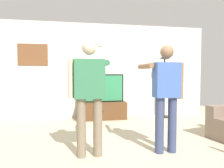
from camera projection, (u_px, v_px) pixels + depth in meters
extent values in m
plane|color=beige|center=(127.00, 155.00, 3.22)|extent=(8.40, 8.40, 0.00)
cube|color=silver|center=(101.00, 71.00, 6.04)|extent=(6.40, 0.10, 2.70)
cube|color=brown|center=(101.00, 111.00, 5.75)|extent=(1.36, 0.48, 0.47)
sphere|color=black|center=(103.00, 111.00, 5.50)|extent=(0.04, 0.04, 0.04)
cube|color=black|center=(101.00, 88.00, 5.76)|extent=(1.25, 0.06, 0.77)
cube|color=#338C59|center=(101.00, 88.00, 5.73)|extent=(1.19, 0.01, 0.71)
cylinder|color=white|center=(100.00, 41.00, 5.93)|extent=(0.27, 0.03, 0.27)
cube|color=brown|center=(33.00, 55.00, 5.61)|extent=(0.78, 0.04, 0.58)
cylinder|color=black|center=(164.00, 117.00, 6.01)|extent=(0.32, 0.32, 0.03)
cylinder|color=black|center=(164.00, 88.00, 5.97)|extent=(0.04, 0.04, 1.66)
cone|color=black|center=(165.00, 56.00, 5.92)|extent=(0.28, 0.28, 0.14)
cylinder|color=#7A6B56|center=(81.00, 128.00, 3.13)|extent=(0.14, 0.14, 0.90)
cylinder|color=#7A6B56|center=(98.00, 127.00, 3.17)|extent=(0.14, 0.14, 0.90)
cube|color=#33724C|center=(89.00, 79.00, 3.11)|extent=(0.46, 0.22, 0.59)
sphere|color=beige|center=(89.00, 48.00, 3.09)|extent=(0.21, 0.21, 0.21)
cylinder|color=beige|center=(71.00, 79.00, 3.06)|extent=(0.09, 0.09, 0.58)
cylinder|color=#33724C|center=(104.00, 64.00, 3.43)|extent=(0.09, 0.58, 0.09)
cube|color=white|center=(102.00, 64.00, 3.75)|extent=(0.04, 0.12, 0.04)
cylinder|color=#384266|center=(159.00, 125.00, 3.29)|extent=(0.14, 0.14, 0.89)
cylinder|color=#384266|center=(172.00, 125.00, 3.33)|extent=(0.14, 0.14, 0.89)
cube|color=#3F60AD|center=(166.00, 80.00, 3.27)|extent=(0.40, 0.22, 0.55)
sphere|color=#8C6647|center=(167.00, 52.00, 3.25)|extent=(0.21, 0.21, 0.21)
cylinder|color=#8C6647|center=(146.00, 66.00, 3.50)|extent=(0.09, 0.58, 0.09)
cube|color=white|center=(140.00, 67.00, 3.81)|extent=(0.04, 0.12, 0.04)
cylinder|color=#8C6647|center=(181.00, 81.00, 3.32)|extent=(0.09, 0.09, 0.58)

